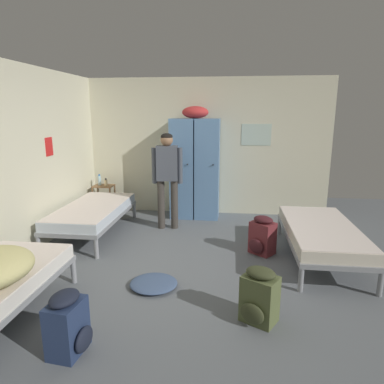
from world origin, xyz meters
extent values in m
plane|color=slate|center=(0.00, 0.00, 0.00)|extent=(8.09, 8.09, 0.00)
cube|color=beige|center=(0.00, 2.56, 1.30)|extent=(4.67, 0.06, 2.60)
cube|color=beige|center=(-2.31, 0.00, 1.30)|extent=(0.06, 5.05, 2.60)
cube|color=#B7CCBC|center=(0.95, 2.52, 1.55)|extent=(0.55, 0.01, 0.40)
cube|color=red|center=(-2.27, 0.88, 1.45)|extent=(0.01, 0.20, 0.28)
cube|color=#5B84B2|center=(-0.41, 2.25, 0.93)|extent=(0.44, 0.52, 1.85)
cylinder|color=black|center=(-0.29, 1.97, 1.05)|extent=(0.02, 0.03, 0.02)
cube|color=#5B84B2|center=(0.05, 2.25, 0.93)|extent=(0.44, 0.52, 1.85)
cylinder|color=black|center=(0.17, 1.97, 1.05)|extent=(0.02, 0.03, 0.02)
ellipsoid|color=red|center=(-0.18, 2.25, 1.96)|extent=(0.48, 0.36, 0.22)
cylinder|color=brown|center=(-2.15, 2.08, 0.28)|extent=(0.03, 0.03, 0.55)
cylinder|color=brown|center=(-1.80, 2.08, 0.28)|extent=(0.03, 0.03, 0.55)
cylinder|color=brown|center=(-2.15, 2.35, 0.28)|extent=(0.03, 0.03, 0.55)
cylinder|color=brown|center=(-1.80, 2.35, 0.28)|extent=(0.03, 0.03, 0.55)
cube|color=brown|center=(-1.98, 2.21, 0.19)|extent=(0.38, 0.30, 0.02)
cube|color=brown|center=(-1.98, 2.21, 0.56)|extent=(0.38, 0.30, 0.02)
cylinder|color=gray|center=(-2.15, 0.14, 0.14)|extent=(0.06, 0.06, 0.28)
cylinder|color=gray|center=(-1.31, 0.14, 0.14)|extent=(0.06, 0.06, 0.28)
cylinder|color=gray|center=(-2.15, 1.98, 0.14)|extent=(0.06, 0.06, 0.28)
cylinder|color=gray|center=(-1.31, 1.98, 0.14)|extent=(0.06, 0.06, 0.28)
cube|color=gray|center=(-1.73, 1.06, 0.31)|extent=(0.90, 1.90, 0.06)
cube|color=silver|center=(-1.73, 1.06, 0.41)|extent=(0.87, 1.84, 0.14)
cube|color=silver|center=(-1.73, 1.06, 0.49)|extent=(0.86, 1.82, 0.01)
cylinder|color=gray|center=(-2.15, -0.55, 0.14)|extent=(0.06, 0.06, 0.28)
cylinder|color=gray|center=(-1.31, -0.55, 0.14)|extent=(0.06, 0.06, 0.28)
cylinder|color=gray|center=(2.15, 1.40, 0.14)|extent=(0.06, 0.06, 0.28)
cylinder|color=gray|center=(1.31, 1.40, 0.14)|extent=(0.06, 0.06, 0.28)
cylinder|color=gray|center=(2.15, -0.44, 0.14)|extent=(0.06, 0.06, 0.28)
cylinder|color=gray|center=(1.31, -0.44, 0.14)|extent=(0.06, 0.06, 0.28)
cube|color=gray|center=(1.73, 0.48, 0.31)|extent=(0.90, 1.90, 0.06)
cube|color=beige|center=(1.73, 0.48, 0.41)|extent=(0.87, 1.84, 0.14)
cube|color=silver|center=(1.73, 0.48, 0.49)|extent=(0.86, 1.82, 0.01)
cylinder|color=#3D3833|center=(-0.45, 1.52, 0.42)|extent=(0.12, 0.12, 0.85)
cylinder|color=#3D3833|center=(-0.68, 1.49, 0.42)|extent=(0.12, 0.12, 0.85)
cube|color=#474C56|center=(-0.57, 1.50, 1.13)|extent=(0.37, 0.24, 0.58)
cylinder|color=#474C56|center=(-0.35, 1.53, 1.09)|extent=(0.08, 0.08, 0.60)
cylinder|color=#474C56|center=(-0.78, 1.48, 1.09)|extent=(0.08, 0.08, 0.60)
sphere|color=#936B4C|center=(-0.57, 1.50, 1.52)|extent=(0.21, 0.21, 0.21)
ellipsoid|color=black|center=(-0.57, 1.50, 1.57)|extent=(0.20, 0.20, 0.11)
cylinder|color=#B2DBEA|center=(-2.06, 2.23, 0.66)|extent=(0.06, 0.06, 0.18)
cylinder|color=#2666B2|center=(-2.06, 2.23, 0.77)|extent=(0.03, 0.03, 0.03)
cylinder|color=beige|center=(-1.91, 2.17, 0.63)|extent=(0.06, 0.06, 0.12)
cylinder|color=black|center=(-1.91, 2.17, 0.71)|extent=(0.03, 0.03, 0.03)
cube|color=maroon|center=(0.96, 0.59, 0.23)|extent=(0.40, 0.39, 0.46)
ellipsoid|color=#42191E|center=(0.87, 0.48, 0.15)|extent=(0.24, 0.21, 0.20)
ellipsoid|color=#42191E|center=(0.96, 0.59, 0.50)|extent=(0.36, 0.35, 0.10)
cube|color=black|center=(0.98, 0.75, 0.25)|extent=(0.05, 0.05, 0.32)
cube|color=black|center=(1.12, 0.64, 0.25)|extent=(0.05, 0.05, 0.32)
cube|color=#566038|center=(0.80, -1.05, 0.23)|extent=(0.40, 0.37, 0.46)
ellipsoid|color=#383D23|center=(0.73, -1.18, 0.15)|extent=(0.25, 0.19, 0.20)
ellipsoid|color=#383D23|center=(0.80, -1.05, 0.50)|extent=(0.36, 0.33, 0.10)
cube|color=black|center=(0.79, -0.89, 0.25)|extent=(0.06, 0.05, 0.32)
cube|color=black|center=(0.95, -0.98, 0.25)|extent=(0.06, 0.05, 0.32)
cube|color=navy|center=(-0.81, -1.69, 0.23)|extent=(0.28, 0.35, 0.46)
ellipsoid|color=black|center=(-0.66, -1.70, 0.15)|extent=(0.11, 0.25, 0.20)
ellipsoid|color=black|center=(-0.81, -1.69, 0.50)|extent=(0.25, 0.31, 0.10)
cube|color=black|center=(-0.95, -1.76, 0.25)|extent=(0.03, 0.05, 0.32)
cube|color=black|center=(-0.93, -1.58, 0.25)|extent=(0.03, 0.05, 0.32)
ellipsoid|color=#42567A|center=(-0.35, -0.53, 0.04)|extent=(0.55, 0.52, 0.08)
camera|label=1|loc=(0.51, -4.02, 1.96)|focal=31.80mm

